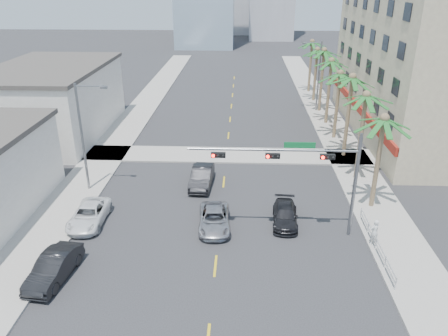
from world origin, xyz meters
name	(u,v)px	position (x,y,z in m)	size (l,w,h in m)	color
ground	(211,311)	(0.00, 0.00, 0.00)	(260.00, 260.00, 0.00)	#262628
sidewalk_right	(353,165)	(12.00, 20.00, 0.07)	(4.00, 120.00, 0.15)	gray
sidewalk_left	(101,161)	(-12.00, 20.00, 0.07)	(4.00, 120.00, 0.15)	gray
sidewalk_cross	(226,155)	(0.00, 22.00, 0.07)	(80.00, 4.00, 0.15)	gray
building_right	(434,66)	(21.99, 30.00, 7.50)	(15.25, 28.00, 15.00)	tan
building_left_far	(53,102)	(-19.50, 28.00, 3.60)	(11.00, 18.00, 7.20)	beige
traffic_signal_mast	(307,167)	(5.78, 7.95, 5.06)	(11.12, 0.54, 7.20)	slate
palm_tree_0	(384,120)	(11.60, 12.00, 7.08)	(4.80, 4.80, 7.80)	brown
palm_tree_1	(366,96)	(11.60, 17.20, 7.43)	(4.80, 4.80, 8.16)	brown
palm_tree_2	(352,78)	(11.60, 22.40, 7.78)	(4.80, 4.80, 8.52)	brown
palm_tree_3	(340,74)	(11.60, 27.60, 7.08)	(4.80, 4.80, 7.80)	brown
palm_tree_4	(331,62)	(11.60, 32.80, 7.43)	(4.80, 4.80, 8.16)	brown
palm_tree_5	(324,51)	(11.60, 38.00, 7.78)	(4.80, 4.80, 8.52)	brown
palm_tree_6	(317,50)	(11.60, 43.20, 7.08)	(4.80, 4.80, 7.80)	brown
palm_tree_7	(312,42)	(11.60, 48.40, 7.43)	(4.80, 4.80, 8.16)	brown
streetlight_left	(84,133)	(-11.00, 14.00, 5.06)	(2.55, 0.25, 9.00)	slate
streetlight_right	(317,73)	(11.00, 38.00, 5.06)	(2.55, 0.25, 9.00)	slate
guardrail	(376,243)	(10.30, 6.00, 0.67)	(0.08, 8.08, 1.00)	silver
car_parked_mid	(54,268)	(-9.40, 2.40, 0.77)	(1.62, 4.65, 1.53)	black
car_parked_far	(89,215)	(-9.40, 8.70, 0.67)	(2.24, 4.85, 1.35)	white
car_lane_left	(202,177)	(-1.84, 15.25, 0.79)	(1.68, 4.81, 1.58)	black
car_lane_center	(214,219)	(-0.35, 8.53, 0.65)	(2.17, 4.71, 1.31)	#ACABB0
car_lane_right	(285,215)	(4.71, 9.37, 0.63)	(1.76, 4.33, 1.26)	black
pedestrian	(374,232)	(10.30, 6.68, 1.05)	(0.66, 0.43, 1.80)	silver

